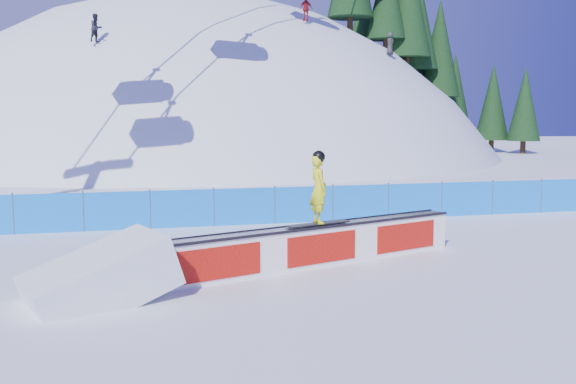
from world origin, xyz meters
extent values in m
plane|color=white|center=(0.00, 0.00, 0.00)|extent=(160.00, 160.00, 0.00)
sphere|color=white|center=(0.00, 42.00, -18.00)|extent=(64.00, 64.00, 64.00)
cylinder|color=#301E13|center=(13.44, 38.27, 11.40)|extent=(0.50, 0.50, 1.40)
cylinder|color=#301E13|center=(15.02, 41.56, 10.85)|extent=(0.50, 0.50, 1.40)
cylinder|color=#301E13|center=(16.21, 41.75, 10.19)|extent=(0.50, 0.50, 1.40)
cylinder|color=#301E13|center=(17.84, 44.57, 9.04)|extent=(0.50, 0.50, 1.40)
cone|color=black|center=(17.84, 44.57, 13.04)|extent=(3.00, 3.00, 6.81)
cylinder|color=#301E13|center=(20.89, 40.01, 6.76)|extent=(0.50, 0.50, 1.40)
cone|color=black|center=(20.89, 40.01, 11.85)|extent=(3.95, 3.95, 8.98)
cylinder|color=#301E13|center=(23.07, 36.03, 3.96)|extent=(0.50, 0.50, 1.40)
cone|color=black|center=(23.07, 36.03, 8.20)|extent=(3.20, 3.20, 7.27)
cylinder|color=#301E13|center=(23.29, 43.90, 4.46)|extent=(0.50, 0.50, 1.40)
cone|color=black|center=(23.29, 43.90, 8.70)|extent=(3.20, 3.20, 7.28)
cylinder|color=#301E13|center=(25.21, 39.40, 2.14)|extent=(0.50, 0.50, 1.40)
cone|color=black|center=(25.21, 39.40, 7.66)|extent=(4.33, 4.33, 9.84)
cylinder|color=#301E13|center=(28.49, 38.67, 0.60)|extent=(0.50, 0.50, 1.40)
cone|color=black|center=(28.49, 38.67, 5.90)|extent=(4.14, 4.14, 9.41)
cylinder|color=#301E13|center=(30.40, 45.73, 0.60)|extent=(0.50, 0.50, 1.40)
cone|color=black|center=(30.40, 45.73, 4.87)|extent=(3.23, 3.23, 7.34)
cylinder|color=#301E13|center=(30.91, 45.31, 0.60)|extent=(0.50, 0.50, 1.40)
cone|color=black|center=(30.91, 45.31, 4.69)|extent=(3.07, 3.07, 6.98)
cube|color=blue|center=(0.00, 4.50, 0.60)|extent=(22.00, 0.03, 1.20)
cylinder|color=#3B446A|center=(-9.00, 4.50, 0.65)|extent=(0.05, 0.05, 1.30)
cylinder|color=#3B446A|center=(-7.00, 4.50, 0.65)|extent=(0.05, 0.05, 1.30)
cylinder|color=#3B446A|center=(-5.00, 4.50, 0.65)|extent=(0.05, 0.05, 1.30)
cylinder|color=#3B446A|center=(-3.00, 4.50, 0.65)|extent=(0.05, 0.05, 1.30)
cylinder|color=#3B446A|center=(-1.00, 4.50, 0.65)|extent=(0.05, 0.05, 1.30)
cylinder|color=#3B446A|center=(1.00, 4.50, 0.65)|extent=(0.05, 0.05, 1.30)
cylinder|color=#3B446A|center=(3.00, 4.50, 0.65)|extent=(0.05, 0.05, 1.30)
cylinder|color=#3B446A|center=(5.00, 4.50, 0.65)|extent=(0.05, 0.05, 1.30)
cylinder|color=#3B446A|center=(7.00, 4.50, 0.65)|extent=(0.05, 0.05, 1.30)
cylinder|color=#3B446A|center=(9.00, 4.50, 0.65)|extent=(0.05, 0.05, 1.30)
cube|color=white|center=(-1.39, -1.55, 0.46)|extent=(7.91, 3.23, 0.92)
cube|color=#8E919B|center=(-1.39, -1.55, 0.94)|extent=(7.85, 3.23, 0.04)
cube|color=black|center=(-1.30, -1.81, 0.95)|extent=(7.75, 2.77, 0.06)
cube|color=black|center=(-1.48, -1.30, 0.95)|extent=(7.75, 2.77, 0.06)
cube|color=red|center=(-1.30, -1.80, 0.46)|extent=(7.36, 2.63, 0.69)
cube|color=red|center=(-1.48, -1.30, 0.46)|extent=(7.36, 2.63, 0.69)
cube|color=black|center=(-1.32, -1.53, 1.00)|extent=(1.67, 0.84, 0.03)
imported|color=yellow|center=(-1.32, -1.53, 1.82)|extent=(0.46, 0.63, 1.61)
sphere|color=black|center=(-1.32, -1.53, 2.58)|extent=(0.30, 0.30, 0.30)
imported|color=black|center=(-7.24, 24.62, 8.70)|extent=(1.02, 0.99, 1.65)
imported|color=maroon|center=(6.66, 28.18, 10.91)|extent=(1.01, 0.53, 1.65)
imported|color=#282828|center=(13.20, 28.70, 8.77)|extent=(0.73, 0.92, 1.65)
camera|label=1|loc=(-5.62, -15.82, 3.53)|focal=40.00mm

